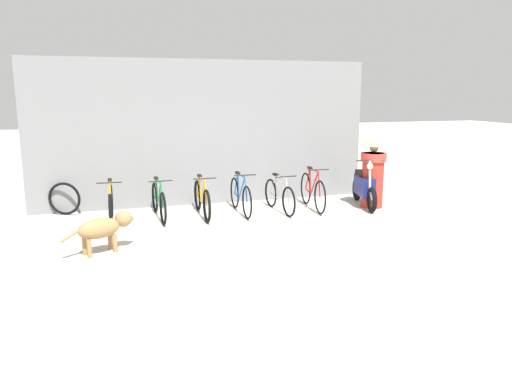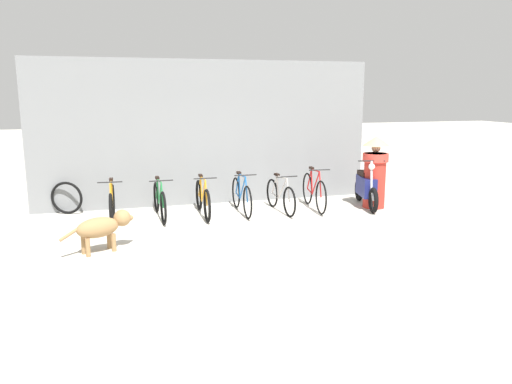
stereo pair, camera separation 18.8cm
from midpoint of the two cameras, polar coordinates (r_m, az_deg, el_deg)
name	(u,v)px [view 2 (the right image)]	position (r m, az deg, el deg)	size (l,w,h in m)	color
ground_plane	(248,246)	(8.38, -0.28, -6.16)	(60.00, 60.00, 0.00)	#B7B2A5
shop_wall_back	(207,133)	(11.40, -5.11, 6.75)	(7.67, 0.20, 3.23)	slate
bicycle_0	(112,204)	(10.26, -15.63, -1.31)	(0.46, 1.65, 0.86)	black
bicycle_1	(160,201)	(10.30, -10.45, -1.03)	(0.46, 1.74, 0.85)	black
bicycle_2	(203,199)	(10.35, -5.59, -0.81)	(0.46, 1.75, 0.86)	black
bicycle_3	(241,196)	(10.53, -1.16, -0.45)	(0.46, 1.72, 0.89)	black
bicycle_4	(280,196)	(10.66, 3.31, -0.47)	(0.46, 1.61, 0.83)	black
bicycle_5	(314,192)	(10.99, 7.13, 0.06)	(0.46, 1.74, 0.93)	black
motorcycle	(366,188)	(11.40, 12.94, 0.49)	(0.62, 1.74, 1.09)	black
stray_dog	(103,226)	(8.32, -16.43, -3.79)	(1.16, 0.64, 0.64)	#997247
person_in_robes	(375,170)	(11.29, 13.91, 2.45)	(0.79, 0.79, 1.58)	#B72D23
spare_tire_left	(67,198)	(11.15, -20.38, -0.63)	(0.66, 0.31, 0.69)	black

